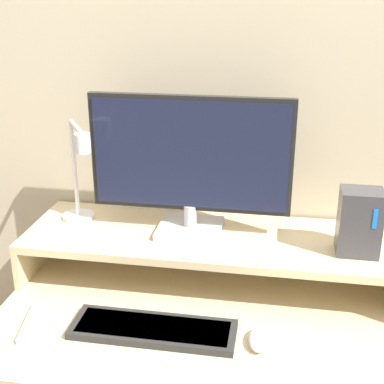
{
  "coord_description": "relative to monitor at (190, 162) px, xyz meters",
  "views": [
    {
      "loc": [
        0.19,
        -0.83,
        1.52
      ],
      "look_at": [
        -0.02,
        0.37,
        1.04
      ],
      "focal_mm": 50.0,
      "sensor_mm": 36.0,
      "label": 1
    }
  ],
  "objects": [
    {
      "name": "keyboard",
      "position": [
        -0.04,
        -0.3,
        -0.33
      ],
      "size": [
        0.4,
        0.13,
        0.02
      ],
      "color": "#282828",
      "rests_on": "desk"
    },
    {
      "name": "monitor_shelf",
      "position": [
        0.05,
        -0.02,
        -0.23
      ],
      "size": [
        1.03,
        0.33,
        0.13
      ],
      "color": "beige",
      "rests_on": "desk"
    },
    {
      "name": "wall_back",
      "position": [
        0.05,
        0.19,
        0.18
      ],
      "size": [
        6.0,
        0.05,
        2.5
      ],
      "color": "beige",
      "rests_on": "ground_plane"
    },
    {
      "name": "desk",
      "position": [
        0.05,
        -0.19,
        -0.56
      ],
      "size": [
        1.03,
        0.67,
        0.73
      ],
      "color": "beige",
      "rests_on": "ground_plane"
    },
    {
      "name": "monitor",
      "position": [
        0.0,
        0.0,
        0.0
      ],
      "size": [
        0.55,
        0.16,
        0.39
      ],
      "color": "#BCBCC1",
      "rests_on": "monitor_shelf"
    },
    {
      "name": "remote_control",
      "position": [
        -0.34,
        -0.33,
        -0.33
      ],
      "size": [
        0.07,
        0.16,
        0.02
      ],
      "color": "white",
      "rests_on": "desk"
    },
    {
      "name": "router_dock",
      "position": [
        0.45,
        -0.06,
        -0.12
      ],
      "size": [
        0.11,
        0.09,
        0.17
      ],
      "color": "#3D3D42",
      "rests_on": "monitor_shelf"
    },
    {
      "name": "desk_lamp",
      "position": [
        -0.32,
        -0.02,
        -0.06
      ],
      "size": [
        0.15,
        0.2,
        0.31
      ],
      "color": "silver",
      "rests_on": "monitor_shelf"
    },
    {
      "name": "mouse",
      "position": [
        0.22,
        -0.3,
        -0.33
      ],
      "size": [
        0.05,
        0.1,
        0.03
      ],
      "color": "silver",
      "rests_on": "desk"
    }
  ]
}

